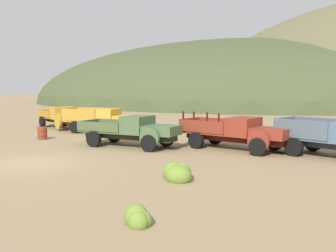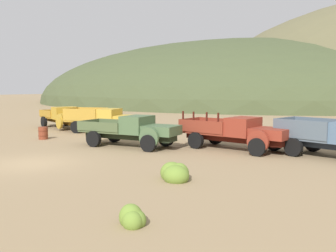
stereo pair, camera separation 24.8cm
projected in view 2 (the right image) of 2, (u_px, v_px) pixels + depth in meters
ground_plane at (30, 164)px, 17.55m from camera, size 300.00×300.00×0.00m
hill_far_left at (236, 102)px, 90.85m from camera, size 99.91×85.10×28.71m
truck_mustard at (65, 117)px, 32.38m from camera, size 6.18×3.80×1.89m
truck_faded_yellow at (108, 119)px, 29.54m from camera, size 6.27×3.82×1.91m
truck_weathered_green at (136, 131)px, 22.24m from camera, size 6.44×2.92×1.89m
truck_rust_red at (241, 133)px, 21.10m from camera, size 6.56×2.92×2.16m
oil_drum_foreground at (43, 133)px, 25.70m from camera, size 0.67×0.67×0.85m
bush_back_edge at (144, 133)px, 26.32m from camera, size 1.31×1.18×1.41m
bush_between_trucks at (133, 219)px, 9.69m from camera, size 0.78×0.70×0.70m
bush_near_barrel at (98, 124)px, 33.48m from camera, size 1.24×1.18×1.29m
bush_front_right at (175, 174)px, 14.45m from camera, size 1.34×1.16×0.86m
bush_front_left at (172, 139)px, 24.92m from camera, size 0.65×0.53×0.61m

